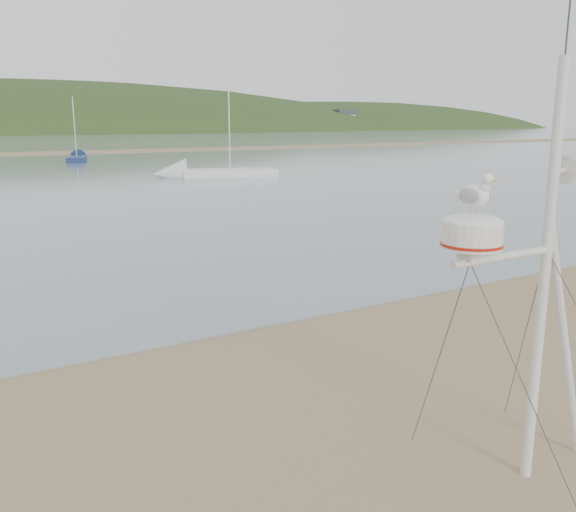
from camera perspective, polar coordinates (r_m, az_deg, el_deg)
ground at (r=6.85m, az=-9.11°, el=-20.62°), size 560.00×560.00×0.00m
mast_rig at (r=6.80m, az=22.21°, el=-9.64°), size 2.33×2.48×5.25m
sailboat_blue_far at (r=61.47m, az=-19.06°, el=8.68°), size 3.25×6.53×6.33m
sailboat_white_near at (r=41.38m, az=-8.69°, el=7.66°), size 8.50×4.50×8.19m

